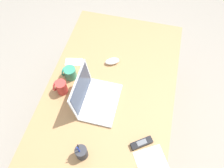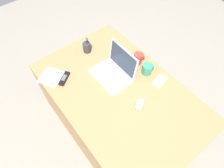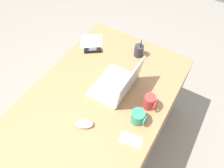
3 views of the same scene
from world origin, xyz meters
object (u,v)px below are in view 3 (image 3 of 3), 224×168
object	(u,v)px
coffee_mug_white	(138,117)
cordless_phone	(93,50)
laptop	(118,84)
pen_holder	(139,51)
computer_mouse	(84,124)
coffee_mug_tall	(150,102)

from	to	relation	value
coffee_mug_white	cordless_phone	world-z (taller)	coffee_mug_white
laptop	pen_holder	size ratio (longest dim) A/B	2.09
computer_mouse	coffee_mug_white	distance (m)	0.34
cordless_phone	coffee_mug_white	bearing A→B (deg)	57.98
computer_mouse	cordless_phone	distance (m)	0.67
pen_holder	coffee_mug_white	bearing A→B (deg)	26.32
computer_mouse	pen_holder	xyz separation A→B (m)	(-0.73, 0.01, 0.03)
computer_mouse	laptop	bearing A→B (deg)	145.73
laptop	coffee_mug_tall	world-z (taller)	laptop
laptop	cordless_phone	distance (m)	0.43
cordless_phone	coffee_mug_tall	bearing A→B (deg)	68.51
computer_mouse	coffee_mug_tall	size ratio (longest dim) A/B	1.02
laptop	computer_mouse	size ratio (longest dim) A/B	3.03
cordless_phone	pen_holder	distance (m)	0.38
cordless_phone	computer_mouse	bearing A→B (deg)	29.74
laptop	pen_holder	bearing A→B (deg)	-175.82
computer_mouse	coffee_mug_white	xyz separation A→B (m)	(-0.20, 0.27, 0.03)
laptop	cordless_phone	size ratio (longest dim) A/B	2.39
laptop	pen_holder	xyz separation A→B (m)	(-0.38, -0.03, 0.00)
laptop	cordless_phone	bearing A→B (deg)	-120.99
cordless_phone	laptop	bearing A→B (deg)	59.01
computer_mouse	pen_holder	size ratio (longest dim) A/B	0.69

